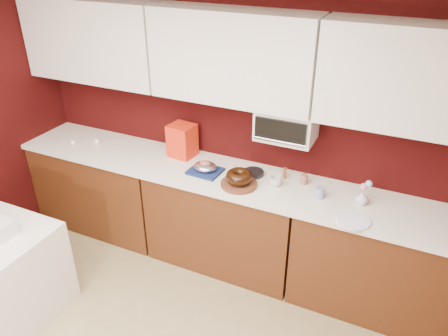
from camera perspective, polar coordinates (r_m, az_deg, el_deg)
name	(u,v)px	position (r m, az deg, el deg)	size (l,w,h in m)	color
wall_back	(240,123)	(3.75, 2.16, 5.94)	(4.00, 0.02, 2.50)	black
base_cabinet_left	(105,187)	(4.54, -15.34, -2.46)	(1.31, 0.58, 0.86)	#4F270F
base_cabinet_center	(225,220)	(3.90, 0.14, -6.86)	(1.31, 0.58, 0.86)	#4F270F
base_cabinet_right	(381,263)	(3.67, 19.81, -11.60)	(1.31, 0.58, 0.86)	#4F270F
countertop	(225,177)	(3.66, 0.15, -1.12)	(4.00, 0.62, 0.04)	white
upper_cabinet_left	(94,40)	(4.12, -16.65, 15.67)	(1.31, 0.33, 0.70)	white
upper_cabinet_center	(233,57)	(3.41, 1.23, 14.28)	(1.31, 0.33, 0.70)	white
upper_cabinet_right	(422,80)	(3.14, 24.45, 10.45)	(1.31, 0.33, 0.70)	white
toaster_oven	(287,124)	(3.44, 8.19, 5.72)	(0.45, 0.30, 0.25)	white
toaster_oven_door	(280,132)	(3.30, 7.34, 4.74)	(0.40, 0.02, 0.18)	black
toaster_oven_handle	(279,141)	(3.31, 7.18, 3.47)	(0.02, 0.02, 0.42)	silver
cake_base	(239,184)	(3.49, 1.96, -2.11)	(0.29, 0.29, 0.03)	brown
bundt_cake	(239,177)	(3.46, 1.98, -1.16)	(0.21, 0.21, 0.09)	black
navy_towel	(205,171)	(3.68, -2.48, -0.41)	(0.27, 0.23, 0.02)	navy
foil_ham_nest	(205,166)	(3.66, -2.49, 0.20)	(0.20, 0.17, 0.07)	white
roasted_ham	(205,164)	(3.65, -2.50, 0.55)	(0.10, 0.08, 0.06)	#B46052
pandoro_box	(182,140)	(3.91, -5.48, 3.60)	(0.22, 0.20, 0.30)	red
dark_pan	(253,173)	(3.65, 3.84, -0.65)	(0.18, 0.18, 0.03)	black
coffee_mug	(276,181)	(3.50, 6.75, -1.64)	(0.08, 0.08, 0.09)	silver
blue_jar	(319,193)	(3.40, 12.35, -3.16)	(0.07, 0.07, 0.09)	#1B3297
flower_vase	(362,197)	(3.40, 17.56, -3.64)	(0.08, 0.08, 0.12)	silver
flower_pink	(364,187)	(3.35, 17.79, -2.35)	(0.05, 0.05, 0.05)	pink
flower_blue	(369,184)	(3.36, 18.40, -1.97)	(0.05, 0.05, 0.05)	#98CBF3
china_plate	(353,221)	(3.21, 16.55, -6.62)	(0.24, 0.24, 0.01)	white
amber_bottle	(285,173)	(3.61, 7.92, -0.66)	(0.03, 0.03, 0.09)	brown
paper_cup	(304,179)	(3.56, 10.42, -1.44)	(0.06, 0.06, 0.08)	brown
egg_left	(73,142)	(4.40, -19.12, 3.19)	(0.05, 0.04, 0.04)	white
egg_right	(97,141)	(4.36, -16.28, 3.42)	(0.06, 0.05, 0.05)	white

